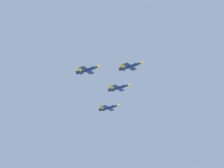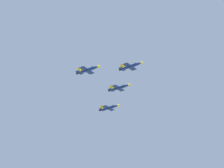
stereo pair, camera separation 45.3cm
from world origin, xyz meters
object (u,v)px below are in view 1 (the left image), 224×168
jet_lead (131,66)px  jet_left_wingman (119,88)px  jet_left_outer (109,108)px  jet_right_wingman (88,70)px

jet_lead → jet_left_wingman: bearing=140.2°
jet_lead → jet_left_outer: jet_lead is taller
jet_left_wingman → jet_right_wingman: jet_left_wingman is taller
jet_lead → jet_left_wingman: size_ratio=0.99×
jet_lead → jet_right_wingman: size_ratio=0.98×
jet_left_wingman → jet_right_wingman: size_ratio=0.99×
jet_right_wingman → jet_left_outer: bearing=110.7°
jet_lead → jet_right_wingman: jet_lead is taller
jet_left_wingman → jet_left_outer: (-7.65, -23.31, -3.85)m
jet_left_wingman → jet_left_outer: jet_left_wingman is taller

